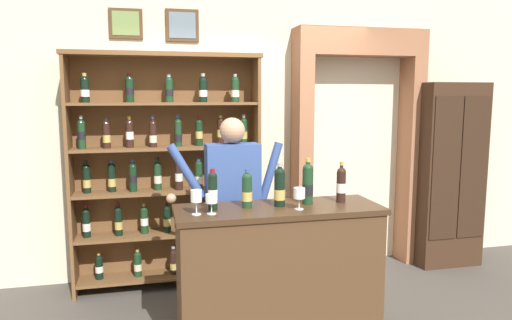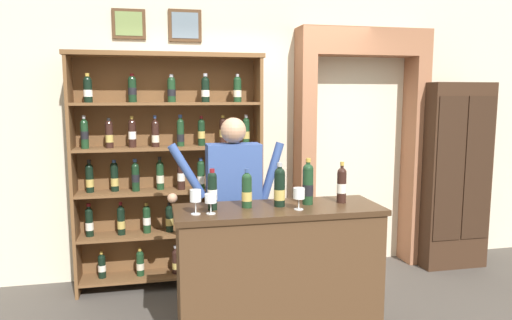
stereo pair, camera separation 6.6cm
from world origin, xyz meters
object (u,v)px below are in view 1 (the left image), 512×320
(wine_shelf, at_px, (167,167))
(tasting_bottle_rosso, at_px, (247,190))
(tasting_counter, at_px, (278,276))
(tasting_bottle_chianti, at_px, (213,190))
(side_cabinet, at_px, (446,174))
(wine_glass_left, at_px, (196,197))
(tasting_bottle_prosecco, at_px, (308,183))
(tasting_bottle_bianco, at_px, (280,187))
(wine_glass_spare, at_px, (299,194))
(tasting_bottle_brunello, at_px, (341,184))
(wine_glass_right, at_px, (211,200))
(shopkeeper, at_px, (232,193))

(wine_shelf, height_order, tasting_bottle_rosso, wine_shelf)
(tasting_counter, height_order, tasting_bottle_chianti, tasting_bottle_chianti)
(side_cabinet, relative_size, wine_glass_left, 11.56)
(tasting_bottle_chianti, relative_size, tasting_bottle_prosecco, 0.85)
(tasting_bottle_bianco, bearing_deg, tasting_counter, -125.95)
(tasting_bottle_prosecco, bearing_deg, tasting_bottle_chianti, -178.20)
(wine_shelf, bearing_deg, wine_glass_spare, -58.59)
(wine_shelf, xyz_separation_m, tasting_bottle_chianti, (0.25, -1.26, 0.01))
(tasting_bottle_bianco, xyz_separation_m, wine_glass_left, (-0.62, -0.11, -0.02))
(tasting_counter, relative_size, tasting_bottle_bianco, 4.69)
(side_cabinet, relative_size, tasting_bottle_prosecco, 5.73)
(tasting_bottle_chianti, xyz_separation_m, tasting_bottle_rosso, (0.25, 0.02, -0.02))
(tasting_bottle_brunello, height_order, wine_glass_spare, tasting_bottle_brunello)
(wine_glass_left, height_order, wine_glass_spare, wine_glass_left)
(tasting_bottle_rosso, bearing_deg, wine_glass_spare, -22.44)
(tasting_counter, bearing_deg, wine_glass_right, -169.32)
(side_cabinet, bearing_deg, wine_glass_right, -153.99)
(wine_shelf, xyz_separation_m, tasting_bottle_prosecco, (0.96, -1.24, 0.03))
(tasting_bottle_brunello, bearing_deg, tasting_bottle_rosso, -179.61)
(tasting_bottle_chianti, bearing_deg, wine_shelf, 101.40)
(tasting_counter, relative_size, tasting_bottle_prosecco, 4.37)
(wine_shelf, height_order, side_cabinet, wine_shelf)
(tasting_bottle_bianco, distance_m, wine_glass_spare, 0.17)
(side_cabinet, relative_size, tasting_bottle_bianco, 6.16)
(tasting_bottle_bianco, height_order, tasting_bottle_prosecco, tasting_bottle_prosecco)
(shopkeeper, height_order, wine_glass_left, shopkeeper)
(wine_shelf, relative_size, wine_glass_left, 13.04)
(wine_shelf, height_order, tasting_bottle_prosecco, wine_shelf)
(side_cabinet, xyz_separation_m, wine_glass_spare, (-2.13, -1.35, 0.16))
(shopkeeper, xyz_separation_m, wine_glass_left, (-0.37, -0.66, 0.13))
(tasting_bottle_chianti, relative_size, tasting_bottle_rosso, 1.04)
(shopkeeper, distance_m, tasting_bottle_prosecco, 0.72)
(wine_glass_left, bearing_deg, tasting_counter, 8.00)
(wine_glass_spare, bearing_deg, shopkeeper, 117.49)
(side_cabinet, bearing_deg, wine_glass_spare, -147.59)
(side_cabinet, bearing_deg, tasting_bottle_chianti, -155.76)
(tasting_bottle_prosecco, height_order, wine_glass_left, tasting_bottle_prosecco)
(wine_glass_right, bearing_deg, tasting_bottle_bianco, 12.72)
(tasting_bottle_rosso, xyz_separation_m, tasting_bottle_brunello, (0.72, 0.00, 0.01))
(side_cabinet, xyz_separation_m, tasting_bottle_chianti, (-2.72, -1.23, 0.19))
(tasting_bottle_bianco, height_order, wine_glass_spare, tasting_bottle_bianco)
(tasting_bottle_chianti, bearing_deg, wine_glass_spare, -11.97)
(tasting_counter, bearing_deg, wine_glass_left, -172.00)
(wine_shelf, xyz_separation_m, wine_glass_spare, (0.85, -1.39, -0.02))
(shopkeeper, xyz_separation_m, wine_glass_right, (-0.27, -0.67, 0.11))
(wine_shelf, height_order, wine_glass_spare, wine_shelf)
(tasting_bottle_brunello, distance_m, wine_glass_left, 1.11)
(wine_shelf, height_order, tasting_counter, wine_shelf)
(side_cabinet, bearing_deg, wine_glass_left, -154.96)
(shopkeeper, distance_m, tasting_bottle_chianti, 0.62)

